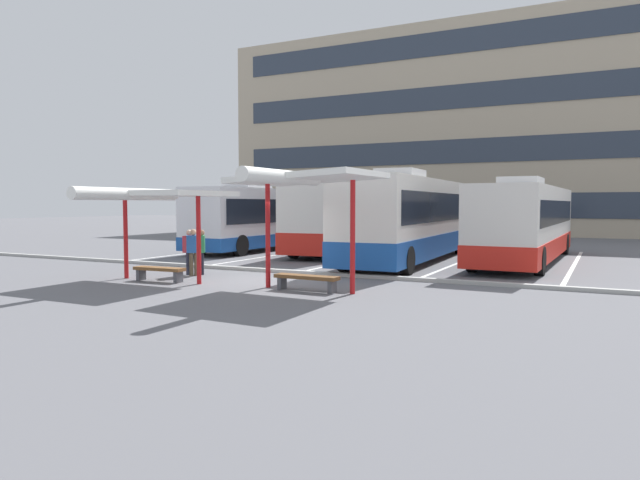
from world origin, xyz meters
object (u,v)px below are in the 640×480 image
at_px(bench_0, 159,271).
at_px(waiting_shelter_0, 154,196).
at_px(waiting_shelter_1, 304,181).
at_px(waiting_passenger_0, 190,249).
at_px(waiting_passenger_2, 194,249).
at_px(bench_1, 306,279).
at_px(coach_bus_0, 263,218).
at_px(coach_bus_3, 526,224).
at_px(coach_bus_2, 411,220).
at_px(coach_bus_1, 345,218).
at_px(waiting_passenger_1, 202,249).

bearing_deg(bench_0, waiting_shelter_0, -90.00).
bearing_deg(waiting_shelter_1, waiting_passenger_0, 162.85).
height_order(waiting_shelter_0, bench_0, waiting_shelter_0).
distance_m(bench_0, waiting_passenger_2, 1.72).
distance_m(waiting_shelter_0, bench_1, 5.63).
xyz_separation_m(bench_0, bench_1, (5.09, 0.30, 0.00)).
bearing_deg(bench_0, waiting_passenger_0, 98.81).
height_order(coach_bus_0, coach_bus_3, coach_bus_0).
xyz_separation_m(coach_bus_2, waiting_passenger_2, (-5.08, -8.00, -0.85)).
xyz_separation_m(waiting_shelter_1, waiting_passenger_0, (-5.37, 1.66, -2.19)).
bearing_deg(waiting_shelter_0, coach_bus_1, 86.50).
bearing_deg(waiting_passenger_2, waiting_shelter_1, -16.23).
height_order(coach_bus_1, coach_bus_2, coach_bus_2).
distance_m(bench_0, waiting_passenger_1, 2.08).
bearing_deg(coach_bus_0, waiting_shelter_1, -53.21).
relative_size(coach_bus_0, waiting_passenger_1, 6.83).
relative_size(bench_1, waiting_passenger_2, 1.21).
relative_size(coach_bus_0, waiting_shelter_1, 2.20).
distance_m(coach_bus_1, waiting_passenger_0, 10.77).
xyz_separation_m(coach_bus_3, waiting_passenger_1, (-9.43, -9.57, -0.71)).
height_order(coach_bus_3, bench_0, coach_bus_3).
bearing_deg(coach_bus_1, waiting_shelter_1, -70.71).
bearing_deg(waiting_passenger_0, coach_bus_1, 84.35).
relative_size(coach_bus_0, bench_0, 5.97).
height_order(coach_bus_1, waiting_passenger_2, coach_bus_1).
relative_size(waiting_shelter_1, waiting_passenger_2, 3.05).
bearing_deg(coach_bus_0, waiting_passenger_1, -68.83).
xyz_separation_m(coach_bus_2, bench_1, (-0.03, -9.33, -1.42)).
xyz_separation_m(coach_bus_1, coach_bus_2, (4.35, -2.87, 0.02)).
xyz_separation_m(coach_bus_0, bench_1, (8.90, -11.76, -1.33)).
bearing_deg(waiting_passenger_0, coach_bus_3, 44.89).
distance_m(coach_bus_2, waiting_passenger_0, 9.54).
xyz_separation_m(waiting_shelter_0, bench_1, (5.09, 0.48, -2.35)).
relative_size(coach_bus_2, waiting_passenger_0, 8.03).
bearing_deg(waiting_shelter_0, coach_bus_2, 62.39).
height_order(coach_bus_0, waiting_passenger_1, coach_bus_0).
xyz_separation_m(coach_bus_2, waiting_passenger_0, (-5.41, -7.81, -0.88)).
relative_size(coach_bus_2, coach_bus_3, 0.99).
relative_size(coach_bus_0, coach_bus_3, 0.85).
relative_size(coach_bus_1, bench_1, 5.65).
bearing_deg(waiting_shelter_0, coach_bus_3, 51.00).
relative_size(coach_bus_1, waiting_shelter_1, 2.25).
relative_size(coach_bus_2, waiting_passenger_1, 8.02).
bearing_deg(waiting_shelter_1, coach_bus_0, 126.79).
relative_size(coach_bus_3, bench_0, 7.04).
height_order(coach_bus_3, waiting_shelter_1, coach_bus_3).
xyz_separation_m(waiting_passenger_1, waiting_passenger_2, (-0.04, -0.39, 0.02)).
xyz_separation_m(coach_bus_0, coach_bus_3, (13.32, -0.48, -0.08)).
height_order(coach_bus_0, bench_0, coach_bus_0).
xyz_separation_m(coach_bus_1, waiting_shelter_0, (-0.78, -12.67, 0.96)).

